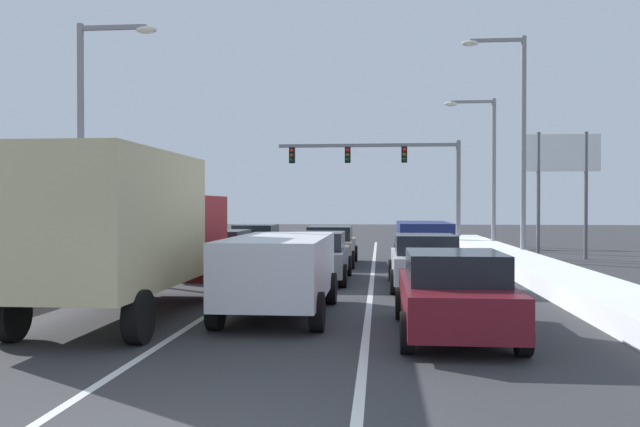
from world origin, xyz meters
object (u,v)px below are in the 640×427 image
box_truck_left_lane_nearest (129,226)px  sedan_charcoal_left_lane_third (257,242)px  street_lamp_right_near (633,88)px  sedan_tan_center_lane_third (331,245)px  sedan_maroon_right_lane_nearest (454,293)px  roadside_sign_right (562,166)px  sedan_black_left_lane_second (221,253)px  street_lamp_right_far (486,159)px  street_lamp_left_mid (91,126)px  suv_white_center_lane_nearest (280,268)px  street_lamp_right_mid (515,129)px  sedan_silver_right_lane_second (425,261)px  sedan_gray_center_lane_second (317,256)px  traffic_light_gantry (394,165)px  suv_navy_right_lane_third (423,239)px

box_truck_left_lane_nearest → sedan_charcoal_left_lane_third: size_ratio=1.60×
sedan_charcoal_left_lane_third → street_lamp_right_near: bearing=-51.0°
box_truck_left_lane_nearest → sedan_tan_center_lane_third: bearing=75.5°
sedan_maroon_right_lane_nearest → roadside_sign_right: size_ratio=0.82×
box_truck_left_lane_nearest → sedan_black_left_lane_second: box_truck_left_lane_nearest is taller
street_lamp_right_far → street_lamp_left_mid: bearing=-136.1°
suv_white_center_lane_nearest → sedan_tan_center_lane_third: size_ratio=1.09×
sedan_black_left_lane_second → street_lamp_right_mid: street_lamp_right_mid is taller
street_lamp_right_far → roadside_sign_right: size_ratio=1.43×
sedan_silver_right_lane_second → street_lamp_right_mid: bearing=64.6°
box_truck_left_lane_nearest → sedan_charcoal_left_lane_third: box_truck_left_lane_nearest is taller
sedan_silver_right_lane_second → street_lamp_right_near: size_ratio=0.56×
box_truck_left_lane_nearest → sedan_gray_center_lane_second: bearing=65.2°
sedan_black_left_lane_second → street_lamp_right_near: bearing=-32.2°
traffic_light_gantry → street_lamp_right_far: 6.86m
suv_white_center_lane_nearest → traffic_light_gantry: (2.93, 25.92, 3.72)m
sedan_tan_center_lane_third → street_lamp_right_far: 12.34m
box_truck_left_lane_nearest → traffic_light_gantry: bearing=77.3°
sedan_maroon_right_lane_nearest → box_truck_left_lane_nearest: (-6.48, 1.19, 1.14)m
sedan_black_left_lane_second → box_truck_left_lane_nearest: bearing=-89.6°
sedan_maroon_right_lane_nearest → traffic_light_gantry: 28.01m
suv_navy_right_lane_third → street_lamp_right_near: bearing=-72.2°
suv_navy_right_lane_third → sedan_gray_center_lane_second: (-3.62, -5.79, -0.25)m
sedan_black_left_lane_second → street_lamp_right_near: size_ratio=0.56×
suv_white_center_lane_nearest → sedan_tan_center_lane_third: bearing=89.2°
street_lamp_left_mid → roadside_sign_right: size_ratio=1.49×
suv_navy_right_lane_third → sedan_tan_center_lane_third: (-3.62, -0.26, -0.25)m
sedan_tan_center_lane_third → roadside_sign_right: size_ratio=0.82×
street_lamp_left_mid → sedan_silver_right_lane_second: bearing=-9.0°
traffic_light_gantry → box_truck_left_lane_nearest: bearing=-102.7°
traffic_light_gantry → street_lamp_right_far: size_ratio=1.39×
box_truck_left_lane_nearest → street_lamp_right_far: size_ratio=0.92×
street_lamp_left_mid → roadside_sign_right: bearing=27.1°
street_lamp_right_mid → roadside_sign_right: street_lamp_right_mid is taller
sedan_tan_center_lane_third → box_truck_left_lane_nearest: bearing=-104.5°
sedan_maroon_right_lane_nearest → street_lamp_right_far: 23.43m
sedan_black_left_lane_second → street_lamp_left_mid: (-4.06, -0.74, 4.13)m
sedan_charcoal_left_lane_third → street_lamp_left_mid: bearing=-119.4°
suv_white_center_lane_nearest → traffic_light_gantry: traffic_light_gantry is taller
suv_navy_right_lane_third → roadside_sign_right: bearing=28.2°
street_lamp_right_near → street_lamp_left_mid: size_ratio=0.98×
sedan_gray_center_lane_second → street_lamp_right_near: (7.27, -5.58, 4.07)m
sedan_tan_center_lane_third → street_lamp_right_far: size_ratio=0.57×
suv_white_center_lane_nearest → street_lamp_right_far: (7.61, 20.90, 3.71)m
roadside_sign_right → sedan_tan_center_lane_third: bearing=-160.0°
sedan_charcoal_left_lane_third → roadside_sign_right: bearing=7.0°
sedan_silver_right_lane_second → sedan_black_left_lane_second: 6.92m
sedan_maroon_right_lane_nearest → box_truck_left_lane_nearest: 6.68m
sedan_tan_center_lane_third → roadside_sign_right: bearing=20.0°
street_lamp_right_mid → box_truck_left_lane_nearest: bearing=-126.0°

